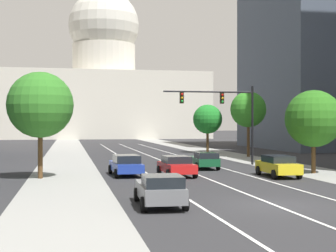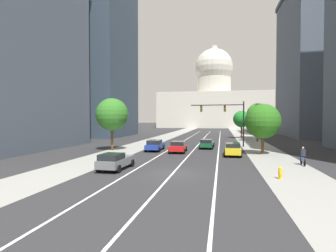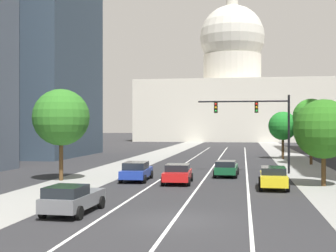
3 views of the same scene
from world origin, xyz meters
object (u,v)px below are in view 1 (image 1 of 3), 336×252
object	(u,v)px
traffic_signal_mast	(225,108)
street_tree_mid_right	(248,110)
street_tree_near_right	(208,119)
capitol_building	(104,86)
street_tree_mid_left	(40,105)
car_blue	(126,165)
car_yellow	(278,165)
street_tree_far_right	(314,119)
car_gray	(160,190)
car_green	(204,160)
car_red	(176,166)

from	to	relation	value
traffic_signal_mast	street_tree_mid_right	distance (m)	11.68
traffic_signal_mast	street_tree_near_right	distance (m)	18.77
capitol_building	street_tree_mid_left	xyz separation A→B (m)	(-10.87, -96.50, -8.52)
car_blue	street_tree_mid_left	bearing A→B (deg)	95.07
street_tree_mid_left	traffic_signal_mast	bearing A→B (deg)	27.87
car_blue	street_tree_mid_right	distance (m)	23.76
capitol_building	street_tree_near_right	distance (m)	71.00
car_yellow	street_tree_far_right	world-z (taller)	street_tree_far_right
car_yellow	street_tree_near_right	xyz separation A→B (m)	(3.00, 28.63, 3.43)
car_gray	street_tree_far_right	distance (m)	18.87
car_gray	car_blue	world-z (taller)	car_blue
car_blue	street_tree_near_right	distance (m)	29.15
car_gray	street_tree_near_right	xyz separation A→B (m)	(13.14, 39.34, 3.46)
street_tree_mid_right	car_yellow	bearing A→B (deg)	-104.64
car_green	street_tree_near_right	distance (m)	22.98
capitol_building	street_tree_near_right	world-z (taller)	capitol_building
capitol_building	street_tree_near_right	size ratio (longest dim) A/B	8.50
capitol_building	traffic_signal_mast	xyz separation A→B (m)	(4.54, -88.35, -8.40)
street_tree_far_right	street_tree_mid_left	bearing A→B (deg)	179.31
street_tree_mid_right	car_green	bearing A→B (deg)	-122.80
car_red	car_green	bearing A→B (deg)	-35.74
car_gray	car_green	world-z (taller)	car_gray
capitol_building	street_tree_mid_right	bearing A→B (deg)	-82.44
car_green	car_blue	xyz separation A→B (m)	(-6.74, -4.01, 0.04)
car_gray	street_tree_far_right	size ratio (longest dim) A/B	0.72
street_tree_far_right	street_tree_near_right	size ratio (longest dim) A/B	1.01
capitol_building	car_yellow	bearing A→B (deg)	-87.06
car_red	street_tree_mid_right	size ratio (longest dim) A/B	0.60
car_gray	traffic_signal_mast	world-z (taller)	traffic_signal_mast
car_yellow	street_tree_mid_right	distance (m)	21.47
car_gray	street_tree_mid_right	xyz separation A→B (m)	(15.45, 31.04, 4.45)
street_tree_mid_right	car_blue	bearing A→B (deg)	-131.42
traffic_signal_mast	street_tree_mid_left	world-z (taller)	street_tree_mid_left
street_tree_near_right	street_tree_mid_right	bearing A→B (deg)	-74.42
street_tree_mid_left	street_tree_near_right	xyz separation A→B (m)	(18.93, 26.56, -0.68)
car_yellow	car_red	world-z (taller)	car_yellow
traffic_signal_mast	street_tree_far_right	world-z (taller)	traffic_signal_mast
car_gray	car_blue	xyz separation A→B (m)	(0.01, 13.54, 0.02)
car_red	street_tree_mid_left	distance (m)	10.07
car_red	street_tree_far_right	distance (m)	10.83
capitol_building	car_blue	xyz separation A→B (m)	(-5.06, -95.74, -12.63)
car_yellow	car_green	bearing A→B (deg)	27.94
car_yellow	capitol_building	bearing A→B (deg)	4.51
traffic_signal_mast	street_tree_mid_left	xyz separation A→B (m)	(-15.40, -8.15, -0.11)
car_yellow	car_green	xyz separation A→B (m)	(-3.39, 6.83, -0.05)
street_tree_mid_left	street_tree_mid_right	bearing A→B (deg)	40.68
car_red	car_gray	bearing A→B (deg)	162.28
car_red	car_green	world-z (taller)	car_red
car_red	street_tree_mid_left	world-z (taller)	street_tree_mid_left
traffic_signal_mast	capitol_building	bearing A→B (deg)	92.94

